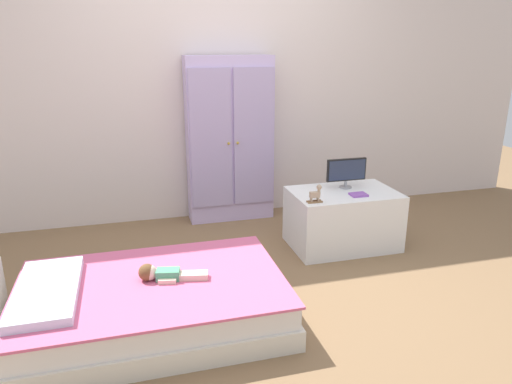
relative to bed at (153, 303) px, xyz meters
name	(u,v)px	position (x,y,z in m)	size (l,w,h in m)	color
ground_plane	(262,293)	(0.70, 0.18, -0.14)	(10.00, 10.00, 0.02)	brown
back_wall	(213,68)	(0.70, 1.76, 1.22)	(6.40, 0.05, 2.70)	silver
bed	(153,303)	(0.00, 0.00, 0.00)	(1.49, 0.98, 0.27)	silver
pillow	(47,291)	(-0.55, 0.00, 0.16)	(0.32, 0.70, 0.05)	silver
doll	(160,274)	(0.05, 0.02, 0.17)	(0.39, 0.16, 0.10)	#4CA375
wardrobe	(230,140)	(0.81, 1.59, 0.60)	(0.76, 0.26, 1.46)	silver
tv_stand	(343,219)	(1.52, 0.73, 0.09)	(0.82, 0.54, 0.45)	white
tv_monitor	(346,171)	(1.58, 0.83, 0.46)	(0.33, 0.10, 0.24)	#99999E
rocking_horse_toy	(316,194)	(1.21, 0.55, 0.38)	(0.11, 0.04, 0.13)	#8E6642
book_purple	(359,195)	(1.59, 0.61, 0.33)	(0.12, 0.10, 0.02)	#8E51B2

